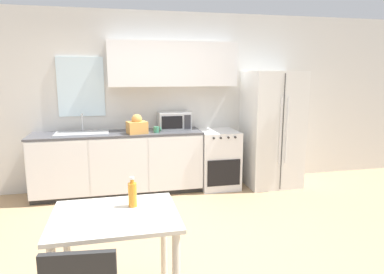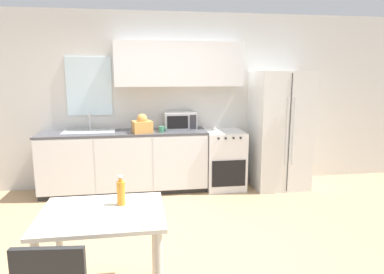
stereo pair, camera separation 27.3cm
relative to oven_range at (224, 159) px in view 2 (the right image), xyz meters
name	(u,v)px [view 2 (the right image)]	position (x,y,z in m)	size (l,w,h in m)	color
ground_plane	(165,244)	(-1.05, -1.72, -0.45)	(12.00, 12.00, 0.00)	tan
wall_back	(158,95)	(-1.00, 0.32, 1.00)	(12.00, 0.38, 2.70)	silver
kitchen_counter	(125,162)	(-1.52, 0.03, 0.02)	(2.46, 0.61, 0.93)	#333333
oven_range	(224,159)	(0.00, 0.00, 0.00)	(0.59, 0.66, 0.90)	white
refrigerator	(279,130)	(0.87, -0.05, 0.46)	(0.82, 0.78, 1.81)	silver
kitchen_sink	(89,131)	(-2.02, 0.03, 0.49)	(0.74, 0.40, 0.28)	#B7BABC
microwave	(180,121)	(-0.67, 0.13, 0.61)	(0.49, 0.33, 0.26)	#B7BABC
coffee_mug	(162,129)	(-0.96, -0.09, 0.52)	(0.11, 0.08, 0.09)	#3F8C66
grocery_bag_0	(142,125)	(-1.25, -0.11, 0.59)	(0.31, 0.28, 0.28)	#DB994C
dining_table	(103,229)	(-1.58, -2.58, 0.18)	(0.92, 0.74, 0.76)	beige
drink_bottle	(121,192)	(-1.44, -2.46, 0.41)	(0.07, 0.07, 0.24)	orange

